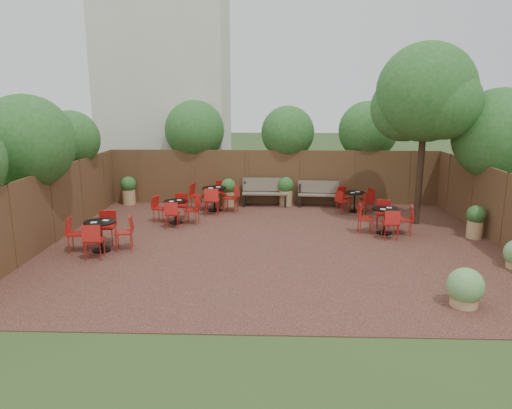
{
  "coord_description": "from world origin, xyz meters",
  "views": [
    {
      "loc": [
        -0.05,
        -12.25,
        3.92
      ],
      "look_at": [
        -0.5,
        0.5,
        1.0
      ],
      "focal_mm": 33.33,
      "sensor_mm": 36.0,
      "label": 1
    }
  ],
  "objects": [
    {
      "name": "courtyard_paving",
      "position": [
        0.0,
        0.0,
        0.01
      ],
      "size": [
        12.0,
        10.0,
        0.02
      ],
      "primitive_type": "cube",
      "color": "#331715",
      "rests_on": "ground"
    },
    {
      "name": "fence_left",
      "position": [
        -6.0,
        0.0,
        1.0
      ],
      "size": [
        0.08,
        10.0,
        2.0
      ],
      "primitive_type": "cube",
      "color": "brown",
      "rests_on": "ground"
    },
    {
      "name": "fence_back",
      "position": [
        0.0,
        5.0,
        1.0
      ],
      "size": [
        12.0,
        0.08,
        2.0
      ],
      "primitive_type": "cube",
      "color": "brown",
      "rests_on": "ground"
    },
    {
      "name": "courtyard_tree",
      "position": [
        4.45,
        2.27,
        3.86
      ],
      "size": [
        2.99,
        2.92,
        5.47
      ],
      "rotation": [
        0.0,
        0.0,
        0.04
      ],
      "color": "black",
      "rests_on": "courtyard_paving"
    },
    {
      "name": "ground",
      "position": [
        0.0,
        0.0,
        0.0
      ],
      "size": [
        80.0,
        80.0,
        0.0
      ],
      "primitive_type": "plane",
      "color": "#354F23",
      "rests_on": "ground"
    },
    {
      "name": "bistro_tables",
      "position": [
        -1.03,
        1.94,
        0.46
      ],
      "size": [
        9.24,
        6.18,
        0.94
      ],
      "color": "black",
      "rests_on": "courtyard_paving"
    },
    {
      "name": "park_bench_left",
      "position": [
        -0.33,
        4.63,
        0.54
      ],
      "size": [
        1.63,
        0.52,
        1.0
      ],
      "rotation": [
        0.0,
        0.0,
        0.0
      ],
      "color": "brown",
      "rests_on": "courtyard_paving"
    },
    {
      "name": "planters",
      "position": [
        -0.61,
        3.87,
        0.56
      ],
      "size": [
        11.5,
        4.45,
        1.04
      ],
      "color": "tan",
      "rests_on": "courtyard_paving"
    },
    {
      "name": "overhang_foliage",
      "position": [
        -0.59,
        2.7,
        2.69
      ],
      "size": [
        15.7,
        10.35,
        2.72
      ],
      "color": "#245B1D",
      "rests_on": "ground"
    },
    {
      "name": "park_bench_right",
      "position": [
        1.62,
        4.62,
        0.49
      ],
      "size": [
        1.51,
        0.6,
        0.91
      ],
      "rotation": [
        0.0,
        0.0,
        -0.08
      ],
      "color": "brown",
      "rests_on": "courtyard_paving"
    },
    {
      "name": "neighbour_building",
      "position": [
        -4.5,
        8.0,
        4.0
      ],
      "size": [
        5.0,
        4.0,
        8.0
      ],
      "primitive_type": "cube",
      "color": "beige",
      "rests_on": "ground"
    },
    {
      "name": "fence_right",
      "position": [
        6.0,
        0.0,
        1.0
      ],
      "size": [
        0.08,
        10.0,
        2.0
      ],
      "primitive_type": "cube",
      "color": "brown",
      "rests_on": "ground"
    },
    {
      "name": "low_shrubs",
      "position": [
        4.66,
        -3.06,
        0.35
      ],
      "size": [
        2.68,
        2.82,
        0.75
      ],
      "color": "tan",
      "rests_on": "courtyard_paving"
    }
  ]
}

